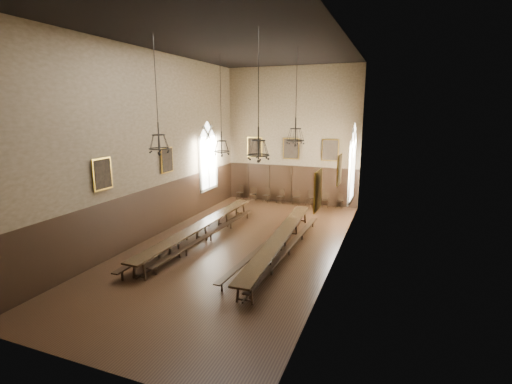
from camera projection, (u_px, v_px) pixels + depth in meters
The scene contains 34 objects.
floor at pixel (238, 246), 17.37m from camera, with size 9.00×18.00×0.02m, color black.
ceiling at pixel (236, 41), 15.41m from camera, with size 9.00×18.00×0.02m, color black.
wall_back at pixel (292, 136), 24.60m from camera, with size 9.00×0.02×9.00m, color #7E684E.
wall_front at pixel (71, 190), 8.18m from camera, with size 9.00×0.02×9.00m, color #7E684E.
wall_left at pixel (152, 146), 17.97m from camera, with size 0.02×18.00×9.00m, color #7E684E.
wall_right at pixel (340, 154), 14.81m from camera, with size 0.02×18.00×9.00m, color #7E684E.
wainscot_panelling at pixel (238, 220), 17.10m from camera, with size 9.00×18.00×2.50m, color black, non-canonical shape.
table_left at pixel (202, 232), 18.08m from camera, with size 0.80×10.40×0.81m.
table_right at pixel (280, 244), 16.46m from camera, with size 1.29×10.46×0.81m.
bench_left_outer at pixel (187, 234), 18.03m from camera, with size 0.45×10.15×0.46m.
bench_left_inner at pixel (211, 236), 17.96m from camera, with size 0.72×9.04×0.41m.
bench_right_inner at pixel (268, 244), 16.76m from camera, with size 0.79×9.30×0.42m.
bench_right_outer at pixel (289, 249), 16.18m from camera, with size 0.51×9.34×0.42m.
chair_0 at pixel (240, 195), 26.38m from camera, with size 0.55×0.55×0.97m.
chair_1 at pixel (253, 196), 25.97m from camera, with size 0.49×0.49×0.94m.
chair_2 at pixel (267, 198), 25.58m from camera, with size 0.50×0.50×0.96m.
chair_3 at pixel (280, 199), 25.22m from camera, with size 0.55×0.55×0.97m.
chair_4 at pixel (296, 200), 24.95m from camera, with size 0.43×0.43×0.97m.
chair_5 at pixel (310, 201), 24.59m from camera, with size 0.55×0.55×1.02m.
chair_6 at pixel (325, 203), 24.20m from camera, with size 0.48×0.48×0.96m.
chair_7 at pixel (339, 204), 23.96m from camera, with size 0.46×0.46×0.94m.
chandelier_back_left at pixel (222, 145), 19.56m from camera, with size 0.86×0.86×5.09m.
chandelier_back_right at pixel (295, 134), 17.46m from camera, with size 0.86×0.86×4.35m.
chandelier_front_left at pixel (159, 141), 14.55m from camera, with size 0.83×0.83×4.42m.
chandelier_front_right at pixel (258, 147), 13.42m from camera, with size 0.82×0.82×4.53m.
portrait_back_0 at pixel (255, 147), 25.57m from camera, with size 1.10×0.12×1.40m.
portrait_back_1 at pixel (291, 149), 24.66m from camera, with size 1.10×0.12×1.40m.
portrait_back_2 at pixel (330, 150), 23.74m from camera, with size 1.10×0.12×1.40m.
portrait_left_0 at pixel (167, 160), 19.01m from camera, with size 0.12×1.00×1.30m.
portrait_left_1 at pixel (102, 174), 14.91m from camera, with size 0.12×1.00×1.30m.
portrait_right_0 at pixel (339, 170), 15.94m from camera, with size 0.12×1.00×1.30m.
portrait_right_1 at pixel (318, 191), 11.84m from camera, with size 0.12×1.00×1.30m.
window_right at pixel (353, 163), 20.09m from camera, with size 0.20×2.20×4.60m, color white, non-canonical shape.
window_left at pixel (208, 156), 23.19m from camera, with size 0.20×2.20×4.60m, color white, non-canonical shape.
Camera 1 is at (6.69, -15.01, 6.23)m, focal length 26.00 mm.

